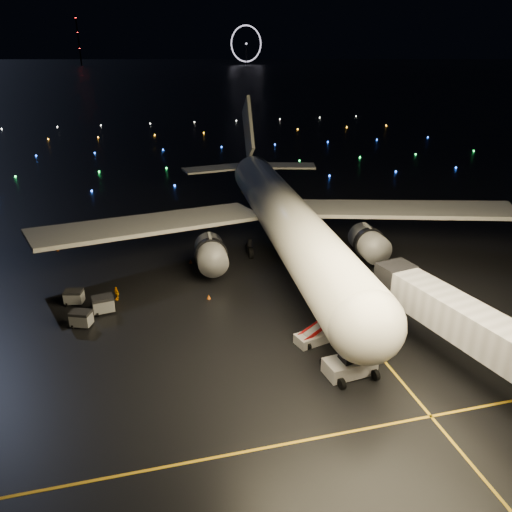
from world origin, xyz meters
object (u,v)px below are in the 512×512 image
(baggage_cart_0, at_px, (81,319))
(baggage_cart_1, at_px, (103,304))
(airliner, at_px, (281,185))
(belt_loader, at_px, (318,327))
(pushback_tug, at_px, (350,364))
(crew_c, at_px, (116,293))
(baggage_cart_2, at_px, (74,297))

(baggage_cart_0, relative_size, baggage_cart_1, 0.91)
(airliner, xyz_separation_m, belt_loader, (-3.30, -23.21, -7.46))
(pushback_tug, distance_m, crew_c, 26.87)
(baggage_cart_1, relative_size, baggage_cart_2, 1.13)
(pushback_tug, height_order, baggage_cart_2, pushback_tug)
(baggage_cart_1, bearing_deg, baggage_cart_0, -139.60)
(baggage_cart_2, bearing_deg, baggage_cart_0, -64.56)
(pushback_tug, bearing_deg, baggage_cart_1, 134.64)
(crew_c, distance_m, baggage_cart_0, 5.95)
(baggage_cart_0, bearing_deg, baggage_cart_1, 71.51)
(pushback_tug, height_order, baggage_cart_0, pushback_tug)
(belt_loader, bearing_deg, baggage_cart_0, 143.73)
(crew_c, xyz_separation_m, baggage_cart_1, (-1.30, -2.55, 0.14))
(airliner, bearing_deg, baggage_cart_1, -147.62)
(baggage_cart_1, height_order, baggage_cart_2, baggage_cart_1)
(belt_loader, height_order, crew_c, belt_loader)
(airliner, height_order, baggage_cart_1, airliner)
(airliner, bearing_deg, baggage_cart_0, -145.45)
(crew_c, bearing_deg, airliner, 75.96)
(airliner, distance_m, baggage_cart_1, 27.39)
(belt_loader, height_order, baggage_cart_1, belt_loader)
(belt_loader, distance_m, baggage_cart_0, 23.31)
(belt_loader, relative_size, baggage_cart_2, 3.30)
(belt_loader, distance_m, crew_c, 22.70)
(belt_loader, relative_size, baggage_cart_1, 2.92)
(crew_c, distance_m, baggage_cart_2, 4.42)
(crew_c, relative_size, baggage_cart_0, 0.79)
(baggage_cart_0, distance_m, baggage_cart_2, 5.23)
(baggage_cart_0, bearing_deg, pushback_tug, -9.10)
(pushback_tug, height_order, belt_loader, belt_loader)
(crew_c, height_order, baggage_cart_2, baggage_cart_2)
(airliner, bearing_deg, baggage_cart_2, -155.67)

